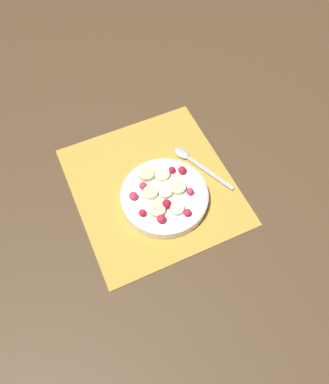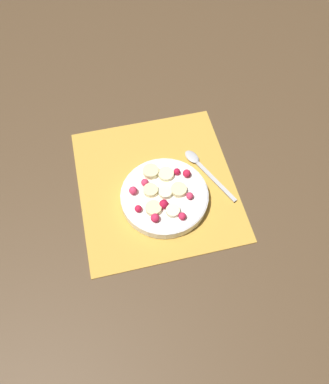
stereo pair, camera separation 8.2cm
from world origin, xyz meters
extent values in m
plane|color=#4C3823|center=(0.00, 0.00, 0.00)|extent=(3.00, 3.00, 0.00)
cube|color=gold|center=(0.00, 0.00, 0.00)|extent=(0.38, 0.36, 0.01)
cylinder|color=white|center=(0.05, 0.01, 0.02)|extent=(0.20, 0.20, 0.02)
torus|color=white|center=(0.05, 0.01, 0.03)|extent=(0.20, 0.20, 0.01)
cylinder|color=white|center=(0.05, 0.01, 0.03)|extent=(0.18, 0.18, 0.00)
cylinder|color=beige|center=(0.03, -0.02, 0.04)|extent=(0.04, 0.04, 0.01)
cylinder|color=beige|center=(0.00, 0.02, 0.04)|extent=(0.04, 0.04, 0.01)
cylinder|color=beige|center=(0.05, 0.04, 0.04)|extent=(0.04, 0.04, 0.01)
cylinder|color=beige|center=(0.08, -0.02, 0.04)|extent=(0.04, 0.04, 0.01)
cylinder|color=beige|center=(-0.01, -0.01, 0.04)|extent=(0.05, 0.05, 0.01)
cylinder|color=#F4EAB7|center=(0.05, 0.01, 0.04)|extent=(0.04, 0.04, 0.01)
cylinder|color=#F4EAB7|center=(0.09, 0.02, 0.04)|extent=(0.04, 0.04, 0.01)
sphere|color=#B21433|center=(0.08, 0.00, 0.04)|extent=(0.02, 0.02, 0.02)
sphere|color=red|center=(0.07, -0.06, 0.04)|extent=(0.02, 0.02, 0.02)
sphere|color=#DB3356|center=(0.03, -0.06, 0.04)|extent=(0.02, 0.02, 0.02)
sphere|color=red|center=(0.01, 0.07, 0.04)|extent=(0.02, 0.02, 0.02)
sphere|color=#B21433|center=(0.00, 0.05, 0.04)|extent=(0.02, 0.02, 0.02)
sphere|color=#D12347|center=(0.10, -0.03, 0.04)|extent=(0.02, 0.02, 0.02)
sphere|color=#DB3356|center=(0.01, -0.03, 0.04)|extent=(0.02, 0.02, 0.02)
sphere|color=#DB3356|center=(0.07, 0.06, 0.04)|extent=(0.02, 0.02, 0.02)
sphere|color=#D12347|center=(0.11, 0.03, 0.04)|extent=(0.02, 0.02, 0.02)
cube|color=#B2B2B7|center=(0.03, 0.14, 0.01)|extent=(0.13, 0.06, 0.00)
ellipsoid|color=#B2B2B7|center=(-0.05, 0.10, 0.01)|extent=(0.05, 0.04, 0.01)
camera|label=1|loc=(0.42, -0.16, 0.74)|focal=35.00mm
camera|label=2|loc=(0.45, -0.09, 0.74)|focal=35.00mm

